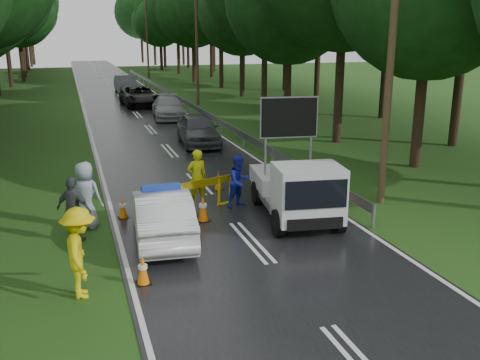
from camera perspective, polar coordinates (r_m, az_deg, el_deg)
name	(u,v)px	position (r m, az deg, el deg)	size (l,w,h in m)	color
ground	(251,242)	(14.40, 1.20, -6.66)	(160.00, 160.00, 0.00)	#224513
road	(128,104)	(43.17, -11.91, 7.93)	(7.00, 140.00, 0.02)	black
guardrail	(175,96)	(43.31, -6.97, 8.88)	(0.12, 60.06, 0.70)	gray
utility_pole_near	(392,45)	(17.46, 15.90, 13.73)	(1.40, 0.24, 10.00)	#4D3723
utility_pole_mid	(197,37)	(41.72, -4.64, 14.92)	(1.40, 0.24, 10.00)	#4D3723
utility_pole_far	(147,36)	(67.29, -9.89, 14.93)	(1.40, 0.24, 10.00)	#4D3723
police_sedan	(162,215)	(14.55, -8.33, -3.68)	(1.77, 4.27, 1.51)	silver
work_truck	(297,189)	(15.89, 6.13, -0.96)	(2.51, 4.61, 3.50)	gray
barrier	(201,187)	(16.76, -4.23, -0.80)	(2.26, 0.80, 0.98)	yellow
officer	(197,177)	(17.26, -4.61, 0.29)	(0.67, 0.44, 1.83)	#C8D70B
civilian	(239,181)	(17.01, -0.08, -0.15)	(0.82, 0.64, 1.69)	#1A24AE
bystander_left	(80,253)	(11.74, -16.72, -7.45)	(1.27, 0.73, 1.96)	yellow
bystander_mid	(74,210)	(14.82, -17.30, -3.05)	(1.04, 0.44, 1.78)	#42454A
bystander_right	(85,195)	(15.75, -16.16, -1.58)	(0.95, 0.62, 1.94)	#8E9FAB
queue_car_first	(198,129)	(26.81, -4.48, 5.42)	(1.81, 4.50, 1.53)	#43464B
queue_car_second	(168,107)	(35.52, -7.64, 7.69)	(1.97, 4.85, 1.41)	#95989C
queue_car_third	(140,96)	(41.84, -10.66, 8.79)	(2.50, 5.43, 1.51)	black
queue_car_fourth	(126,84)	(51.49, -12.09, 9.96)	(1.68, 4.82, 1.59)	#42444A
cone_near_left	(143,270)	(12.18, -10.32, -9.44)	(0.33, 0.33, 0.71)	black
cone_center	(203,209)	(15.84, -3.97, -3.05)	(0.39, 0.39, 0.82)	black
cone_far	(218,181)	(18.95, -2.33, -0.08)	(0.34, 0.34, 0.72)	black
cone_left_mid	(123,208)	(16.47, -12.40, -2.92)	(0.32, 0.32, 0.68)	black
cone_right	(342,202)	(16.93, 10.83, -2.37)	(0.31, 0.31, 0.65)	black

